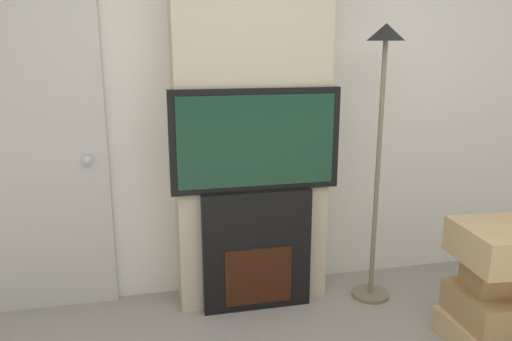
{
  "coord_description": "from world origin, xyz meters",
  "views": [
    {
      "loc": [
        -0.66,
        -1.2,
        1.65
      ],
      "look_at": [
        0.0,
        1.69,
        0.91
      ],
      "focal_mm": 35.0,
      "sensor_mm": 36.0,
      "label": 1
    }
  ],
  "objects": [
    {
      "name": "wall_back",
      "position": [
        0.0,
        2.03,
        1.35
      ],
      "size": [
        6.0,
        0.06,
        2.7
      ],
      "color": "silver",
      "rests_on": "ground_plane"
    },
    {
      "name": "chimney_breast",
      "position": [
        0.0,
        1.84,
        1.35
      ],
      "size": [
        0.96,
        0.31,
        2.7
      ],
      "color": "#BCAD8E",
      "rests_on": "ground_plane"
    },
    {
      "name": "fireplace",
      "position": [
        0.0,
        1.69,
        0.39
      ],
      "size": [
        0.69,
        0.15,
        0.78
      ],
      "color": "black",
      "rests_on": "ground_plane"
    },
    {
      "name": "television",
      "position": [
        0.0,
        1.68,
        1.09
      ],
      "size": [
        1.04,
        0.07,
        0.63
      ],
      "color": "black",
      "rests_on": "fireplace"
    },
    {
      "name": "floor_lamp",
      "position": [
        0.78,
        1.63,
        1.25
      ],
      "size": [
        0.25,
        0.25,
        1.78
      ],
      "color": "#726651",
      "rests_on": "ground_plane"
    },
    {
      "name": "box_stack",
      "position": [
        1.21,
        0.96,
        0.36
      ],
      "size": [
        0.52,
        0.5,
        0.71
      ],
      "color": "tan",
      "rests_on": "ground_plane"
    },
    {
      "name": "entry_door",
      "position": [
        -1.29,
        1.97,
        1.01
      ],
      "size": [
        0.81,
        0.09,
        2.02
      ],
      "color": "#BCB7AD",
      "rests_on": "ground_plane"
    }
  ]
}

